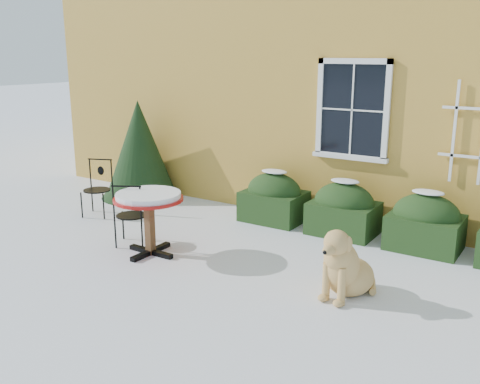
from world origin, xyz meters
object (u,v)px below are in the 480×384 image
Objects in this scene: evergreen_shrub at (140,159)px; patio_chair_near at (131,214)px; dog at (344,268)px; patio_chair_far at (98,188)px; bistro_table at (149,203)px.

evergreen_shrub is 2.00× the size of patio_chair_near.
dog is at bearing -21.82° from evergreen_shrub.
dog is (5.30, -2.12, -0.42)m from evergreen_shrub.
evergreen_shrub is 2.91m from patio_chair_near.
patio_chair_near reaches higher than dog.
patio_chair_near is at bearing -49.72° from evergreen_shrub.
patio_chair_near is at bearing -49.63° from patio_chair_far.
evergreen_shrub is 1.42m from patio_chair_far.
patio_chair_far is (-2.14, 0.97, -0.27)m from bistro_table.
patio_chair_near is at bearing -169.56° from dog.
evergreen_shrub is at bearing 77.38° from patio_chair_far.
bistro_table is at bearing -44.58° from evergreen_shrub.
evergreen_shrub is 1.96× the size of bistro_table.
bistro_table is at bearing -166.69° from dog.
dog is at bearing 4.28° from bistro_table.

